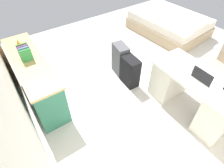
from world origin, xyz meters
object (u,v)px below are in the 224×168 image
object	(u,v)px
desk	(193,94)
suitcase_black	(130,72)
bed	(169,24)
figurine_small	(18,42)
laptop	(203,78)
computer_mouse	(190,69)
credenza	(35,78)
office_chair	(220,71)
suitcase_spare_grey	(120,60)

from	to	relation	value
desk	suitcase_black	world-z (taller)	desk
bed	suitcase_black	bearing A→B (deg)	115.17
bed	figurine_small	world-z (taller)	figurine_small
laptop	computer_mouse	bearing A→B (deg)	-9.52
credenza	computer_mouse	world-z (taller)	credenza
office_chair	suitcase_spare_grey	size ratio (longest dim) A/B	1.43
desk	suitcase_black	bearing A→B (deg)	21.64
computer_mouse	office_chair	bearing A→B (deg)	-99.18
suitcase_black	suitcase_spare_grey	distance (m)	0.38
suitcase_black	laptop	bearing A→B (deg)	-157.30
desk	bed	distance (m)	2.69
bed	suitcase_spare_grey	distance (m)	2.18
desk	office_chair	bearing A→B (deg)	-85.25
credenza	suitcase_black	size ratio (longest dim) A/B	3.04
desk	laptop	xyz separation A→B (m)	(-0.05, 0.03, 0.40)
desk	office_chair	distance (m)	0.83
bed	laptop	size ratio (longest dim) A/B	6.45
desk	computer_mouse	distance (m)	0.42
suitcase_spare_grey	laptop	distance (m)	1.62
office_chair	figurine_small	bearing A→B (deg)	51.51
office_chair	suitcase_black	bearing A→B (deg)	51.30
suitcase_spare_grey	computer_mouse	distance (m)	1.38
suitcase_black	laptop	xyz separation A→B (m)	(-1.13, -0.40, 0.49)
credenza	suitcase_spare_grey	world-z (taller)	credenza
credenza	computer_mouse	xyz separation A→B (m)	(-1.57, -2.00, 0.36)
office_chair	computer_mouse	world-z (taller)	office_chair
bed	suitcase_spare_grey	size ratio (longest dim) A/B	3.07
credenza	bed	distance (m)	3.70
office_chair	laptop	size ratio (longest dim) A/B	3.01
suitcase_spare_grey	figurine_small	xyz separation A→B (m)	(0.85, 1.60, 0.53)
figurine_small	laptop	bearing A→B (deg)	-140.32
laptop	office_chair	bearing A→B (deg)	-81.98
bed	laptop	xyz separation A→B (m)	(-2.13, 1.73, 0.55)
desk	office_chair	world-z (taller)	office_chair
desk	credenza	xyz separation A→B (m)	(1.78, 1.98, 0.01)
office_chair	credenza	bearing A→B (deg)	58.70
desk	computer_mouse	xyz separation A→B (m)	(0.21, -0.02, 0.37)
computer_mouse	suitcase_black	bearing A→B (deg)	27.57
suitcase_black	figurine_small	bearing A→B (deg)	54.83
bed	suitcase_black	distance (m)	2.36
desk	bed	world-z (taller)	desk
credenza	figurine_small	bearing A→B (deg)	0.17
suitcase_black	computer_mouse	world-z (taller)	computer_mouse
office_chair	laptop	xyz separation A→B (m)	(-0.12, 0.86, 0.37)
bed	figurine_small	bearing A→B (deg)	86.46
laptop	credenza	bearing A→B (deg)	46.88
suitcase_spare_grey	credenza	bearing A→B (deg)	87.45
desk	credenza	size ratio (longest dim) A/B	0.80
office_chair	bed	size ratio (longest dim) A/B	0.47
office_chair	suitcase_black	size ratio (longest dim) A/B	1.59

